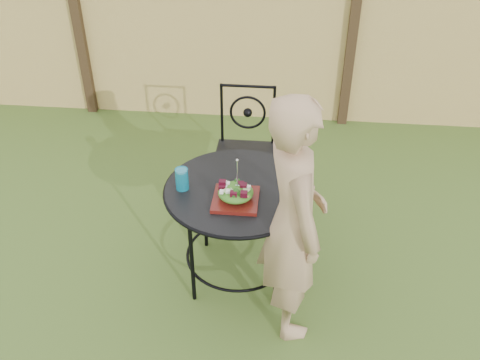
{
  "coord_description": "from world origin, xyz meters",
  "views": [
    {
      "loc": [
        0.74,
        -2.72,
        2.65
      ],
      "look_at": [
        0.48,
        -0.03,
        0.75
      ],
      "focal_mm": 40.0,
      "sensor_mm": 36.0,
      "label": 1
    }
  ],
  "objects_px": {
    "patio_chair": "(246,147)",
    "salad_plate": "(236,199)",
    "diner": "(293,221)",
    "patio_table": "(238,206)"
  },
  "relations": [
    {
      "from": "patio_chair",
      "to": "patio_table",
      "type": "bearing_deg",
      "value": -88.15
    },
    {
      "from": "patio_table",
      "to": "salad_plate",
      "type": "height_order",
      "value": "salad_plate"
    },
    {
      "from": "patio_chair",
      "to": "diner",
      "type": "distance_m",
      "value": 1.26
    },
    {
      "from": "patio_table",
      "to": "salad_plate",
      "type": "distance_m",
      "value": 0.2
    },
    {
      "from": "patio_chair",
      "to": "salad_plate",
      "type": "xyz_separation_m",
      "value": [
        0.03,
        -0.97,
        0.23
      ]
    },
    {
      "from": "salad_plate",
      "to": "diner",
      "type": "bearing_deg",
      "value": -31.82
    },
    {
      "from": "salad_plate",
      "to": "patio_table",
      "type": "bearing_deg",
      "value": 89.78
    },
    {
      "from": "salad_plate",
      "to": "patio_chair",
      "type": "bearing_deg",
      "value": 91.57
    },
    {
      "from": "diner",
      "to": "salad_plate",
      "type": "bearing_deg",
      "value": 41.28
    },
    {
      "from": "patio_chair",
      "to": "salad_plate",
      "type": "relative_size",
      "value": 3.52
    }
  ]
}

